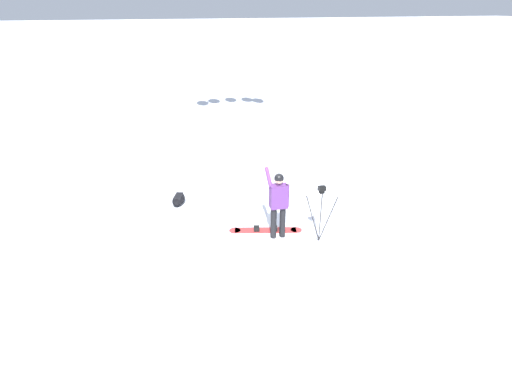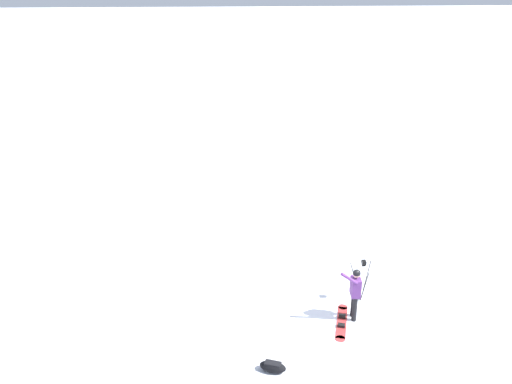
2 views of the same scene
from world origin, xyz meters
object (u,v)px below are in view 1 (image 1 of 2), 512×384
Objects in this scene: gear_bag_large at (179,199)px; camera_tripod at (321,203)px; snowboarder at (278,200)px; snowboard at (266,230)px.

gear_bag_large is 4.24m from camera_tripod.
snowboarder reaches higher than gear_bag_large.
snowboarder is 1.18× the size of camera_tripod.
gear_bag_large reaches higher than snowboard.
camera_tripod is at bearing -128.33° from snowboard.
snowboarder is 0.98m from camera_tripod.
gear_bag_large is 0.54× the size of camera_tripod.
snowboard is 2.29× the size of gear_bag_large.
snowboarder is 1.03m from snowboard.
snowboard is at bearing 26.66° from snowboarder.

